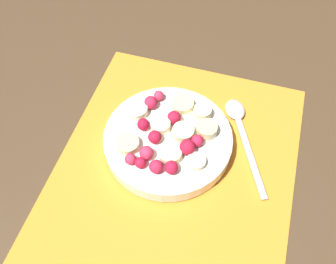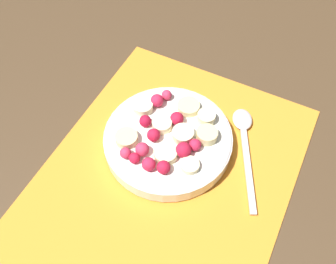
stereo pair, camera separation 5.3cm
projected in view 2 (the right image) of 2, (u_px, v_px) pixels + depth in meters
ground_plane at (168, 175)px, 0.53m from camera, size 3.00×3.00×0.00m
placemat at (168, 174)px, 0.53m from camera, size 0.42×0.33×0.01m
fruit_bowl at (168, 138)px, 0.54m from camera, size 0.19×0.19×0.05m
spoon at (244, 135)px, 0.56m from camera, size 0.17×0.09×0.01m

